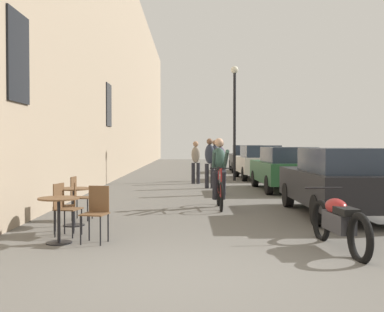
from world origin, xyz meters
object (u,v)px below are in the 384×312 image
(pedestrian_far, at_px, (196,160))
(parked_car_third, at_px, (258,162))
(cyclist_on_bicycle, at_px, (219,175))
(cafe_chair_near_toward_wall, at_px, (64,205))
(parked_car_fourth, at_px, (246,158))
(cafe_table_near, at_px, (59,210))
(pedestrian_mid, at_px, (210,160))
(parked_car_second, at_px, (285,168))
(parked_motorcycle, at_px, (339,222))
(cafe_chair_near_toward_street, at_px, (96,210))
(pedestrian_near, at_px, (220,164))
(pedestrian_furthest, at_px, (215,158))
(cafe_table_mid, at_px, (74,198))
(cafe_chair_mid_toward_wall, at_px, (69,203))
(parked_car_nearest, at_px, (339,181))
(street_lamp, at_px, (235,108))
(cafe_chair_mid_toward_street, at_px, (79,195))

(pedestrian_far, height_order, parked_car_third, pedestrian_far)
(cyclist_on_bicycle, relative_size, parked_car_third, 0.41)
(cafe_chair_near_toward_wall, relative_size, parked_car_fourth, 0.21)
(cafe_table_near, height_order, cyclist_on_bicycle, cyclist_on_bicycle)
(pedestrian_mid, relative_size, parked_car_second, 0.43)
(pedestrian_mid, relative_size, parked_car_third, 0.41)
(cafe_table_near, bearing_deg, parked_car_fourth, 74.80)
(cyclist_on_bicycle, height_order, parked_motorcycle, cyclist_on_bicycle)
(cafe_chair_near_toward_street, xyz_separation_m, parked_car_second, (4.69, 8.39, 0.24))
(cafe_table_near, height_order, cafe_chair_near_toward_wall, cafe_chair_near_toward_wall)
(cafe_table_near, relative_size, pedestrian_near, 0.42)
(pedestrian_far, relative_size, pedestrian_furthest, 0.97)
(cyclist_on_bicycle, bearing_deg, pedestrian_far, 93.83)
(cafe_chair_near_toward_street, bearing_deg, pedestrian_near, 71.02)
(cafe_table_mid, xyz_separation_m, pedestrian_mid, (2.93, 7.71, 0.48))
(cafe_table_mid, bearing_deg, cyclist_on_bicycle, 40.81)
(cafe_table_near, height_order, cafe_chair_mid_toward_wall, cafe_chair_mid_toward_wall)
(cafe_chair_near_toward_street, xyz_separation_m, pedestrian_furthest, (2.58, 12.91, 0.47))
(cafe_chair_near_toward_wall, xyz_separation_m, cyclist_on_bicycle, (2.86, 3.55, 0.29))
(parked_car_nearest, height_order, parked_car_third, parked_car_third)
(cyclist_on_bicycle, bearing_deg, pedestrian_mid, 90.15)
(parked_car_nearest, xyz_separation_m, parked_car_third, (-0.11, 11.07, 0.02))
(cafe_table_near, relative_size, pedestrian_furthest, 0.41)
(cyclist_on_bicycle, distance_m, parked_motorcycle, 4.85)
(pedestrian_furthest, relative_size, parked_car_nearest, 0.42)
(cafe_table_near, distance_m, cafe_chair_near_toward_street, 0.58)
(street_lamp, bearing_deg, cafe_table_mid, -110.29)
(cafe_chair_near_toward_street, xyz_separation_m, parked_car_third, (4.59, 13.78, 0.27))
(pedestrian_furthest, distance_m, parked_car_fourth, 6.93)
(cafe_chair_near_toward_wall, height_order, pedestrian_near, pedestrian_near)
(cyclist_on_bicycle, distance_m, pedestrian_furthest, 8.83)
(pedestrian_mid, bearing_deg, pedestrian_near, -84.00)
(street_lamp, distance_m, parked_car_third, 2.80)
(cafe_chair_mid_toward_street, distance_m, pedestrian_far, 9.36)
(cafe_chair_mid_toward_wall, distance_m, parked_car_fourth, 19.39)
(cafe_table_near, bearing_deg, cafe_table_mid, 95.56)
(cafe_chair_mid_toward_wall, bearing_deg, pedestrian_mid, 71.19)
(cafe_table_mid, height_order, pedestrian_far, pedestrian_far)
(pedestrian_furthest, relative_size, parked_motorcycle, 0.81)
(cafe_chair_mid_toward_street, relative_size, cafe_chair_mid_toward_wall, 1.00)
(cafe_table_mid, bearing_deg, cafe_chair_near_toward_wall, -85.26)
(cafe_chair_near_toward_street, distance_m, parked_motorcycle, 3.73)
(parked_car_fourth, bearing_deg, cafe_chair_near_toward_street, -103.66)
(parked_motorcycle, bearing_deg, pedestrian_near, 99.50)
(cafe_chair_near_toward_wall, bearing_deg, parked_car_fourth, 74.13)
(cafe_chair_mid_toward_street, relative_size, street_lamp, 0.18)
(cafe_chair_mid_toward_wall, height_order, pedestrian_mid, pedestrian_mid)
(pedestrian_near, height_order, pedestrian_far, pedestrian_near)
(pedestrian_far, distance_m, street_lamp, 3.12)
(cafe_chair_near_toward_street, distance_m, cafe_chair_near_toward_wall, 0.84)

